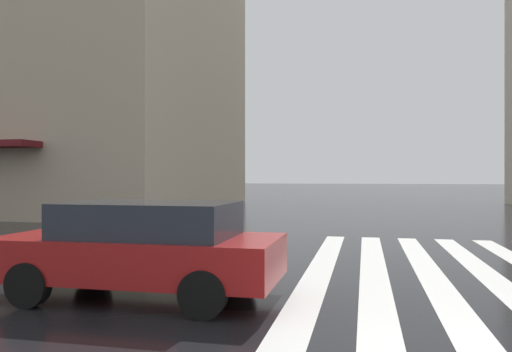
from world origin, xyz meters
TOP-DOWN VIEW (x-y plane):
  - zebra_crossing at (4.00, -0.22)m, footprint 13.00×6.50m
  - car_red at (2.50, 5.13)m, footprint 1.85×4.10m

SIDE VIEW (x-z plane):
  - zebra_crossing at x=4.00m, z-range 0.00..0.01m
  - car_red at x=2.50m, z-range 0.05..1.46m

